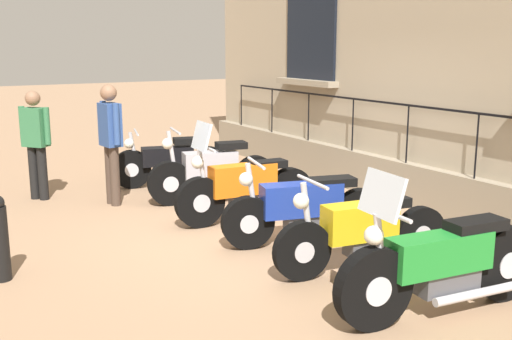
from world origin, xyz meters
name	(u,v)px	position (x,y,z in m)	size (l,w,h in m)	color
ground_plane	(266,231)	(0.00, 0.00, 0.00)	(60.00, 60.00, 0.00)	#9E7A5B
motorcycle_black	(170,162)	(0.05, -2.91, 0.40)	(1.88, 0.82, 0.94)	black
motorcycle_silver	(213,173)	(-0.09, -1.64, 0.43)	(1.96, 0.73, 1.11)	black
motorcycle_orange	(245,188)	(0.00, -0.52, 0.45)	(1.98, 0.56, 1.36)	black
motorcycle_blue	(304,209)	(-0.14, 0.64, 0.42)	(1.97, 0.84, 1.02)	black
motorcycle_yellow	(362,232)	(-0.14, 1.66, 0.42)	(2.01, 0.67, 1.01)	black
motorcycle_green	(442,265)	(-0.05, 2.80, 0.45)	(2.13, 0.64, 1.32)	black
pedestrian_standing	(36,139)	(2.10, -3.12, 0.92)	(0.40, 0.43, 1.64)	black
pedestrian_walking	(111,137)	(1.24, -2.24, 1.00)	(0.26, 0.53, 1.75)	#47382D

